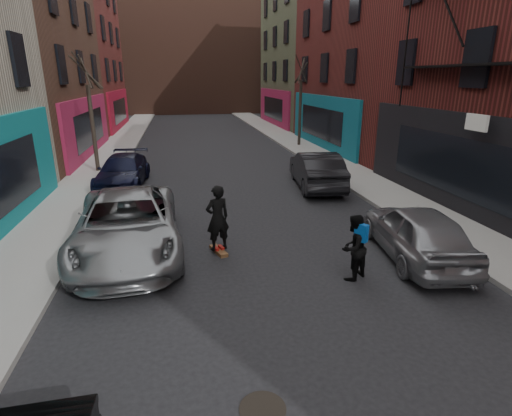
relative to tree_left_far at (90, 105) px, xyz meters
name	(u,v)px	position (x,y,z in m)	size (l,w,h in m)	color
sidewalk_left	(125,138)	(-0.05, 12.00, -3.31)	(2.50, 84.00, 0.13)	gray
sidewalk_right	(279,134)	(12.45, 12.00, -3.31)	(2.50, 84.00, 0.13)	gray
buildings_right	(495,5)	(19.70, -2.00, 4.62)	(12.00, 56.00, 16.00)	#47281E
building_far	(190,59)	(6.20, 38.00, 3.62)	(40.00, 10.00, 14.00)	#47281E
tree_left_far	(90,105)	(0.00, 0.00, 0.00)	(2.00, 2.00, 6.50)	black
tree_right_far	(301,94)	(12.40, 6.00, 0.15)	(2.00, 2.00, 6.80)	black
parked_left_far	(127,224)	(2.61, -10.37, -2.56)	(2.73, 5.92, 1.64)	gray
parked_left_end	(123,171)	(1.60, -2.91, -2.71)	(1.89, 4.65, 1.35)	black
parked_right_far	(417,232)	(10.18, -12.14, -2.64)	(1.74, 4.32, 1.47)	gray
parked_right_end	(316,170)	(9.95, -4.73, -2.59)	(1.67, 4.79, 1.58)	black
skateboard	(219,251)	(5.03, -10.86, -3.33)	(0.22, 0.80, 0.10)	brown
skateboarder	(218,218)	(5.03, -10.86, -2.37)	(0.67, 0.44, 1.83)	black
pedestrian	(353,247)	(8.03, -12.94, -2.56)	(0.99, 0.93, 1.61)	black
manhole	(263,409)	(5.11, -16.47, -3.37)	(0.70, 0.70, 0.01)	black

